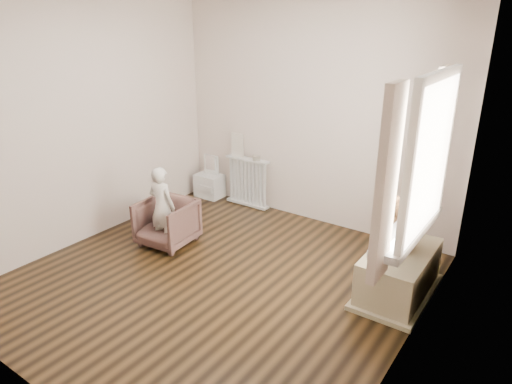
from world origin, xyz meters
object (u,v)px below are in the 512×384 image
Objects in this scene: toy_vanity at (209,178)px; plush_cat at (410,213)px; child at (162,207)px; radiator at (248,178)px; toy_bench at (399,275)px; teddy_bear at (401,224)px; armchair at (167,223)px.

plush_cat is (3.15, -1.33, 0.72)m from toy_vanity.
plush_cat reaches higher than toy_vanity.
child is (0.56, -1.44, 0.19)m from toy_vanity.
radiator is at bearing 2.67° from toy_vanity.
teddy_bear is (-0.06, 0.06, 0.47)m from toy_bench.
radiator is 0.71× the size of toy_bench.
plush_cat reaches higher than radiator.
radiator is at bearing 158.58° from toy_bench.
radiator is at bearing -98.14° from child.
toy_vanity is 1.55m from child.
armchair is at bearing -93.29° from radiator.
child reaches higher than armchair.
teddy_bear reaches higher than armchair.
radiator is 1.37× the size of teddy_bear.
child is 0.96× the size of toy_bench.
radiator is 1.42m from armchair.
child reaches higher than radiator.
toy_bench is at bearing 6.32° from armchair.
armchair is (0.56, -1.39, -0.02)m from toy_vanity.
teddy_bear reaches higher than radiator.
plush_cat reaches higher than toy_bench.
child is at bearing -68.61° from toy_vanity.
toy_bench is at bearing -21.42° from radiator.
child reaches higher than toy_vanity.
child is at bearing -94.96° from armchair.
radiator is 2.48m from teddy_bear.
child is 2.64m from plush_cat.
plush_cat is at bearing -28.46° from radiator.
toy_vanity reaches higher than armchair.
armchair is 2.49m from teddy_bear.
teddy_bear is (2.95, -0.84, 0.40)m from toy_vanity.
plush_cat is at bearing -22.87° from toy_vanity.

